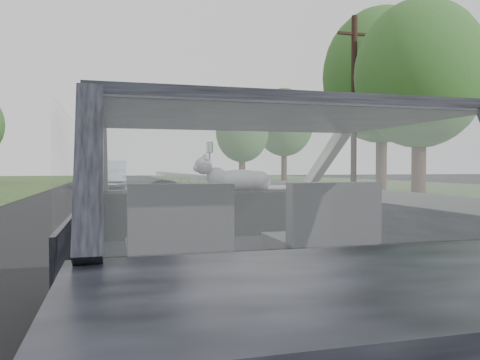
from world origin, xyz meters
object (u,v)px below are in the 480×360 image
subject_car (240,243)px  cat (240,179)px  other_car (111,174)px  utility_pole (354,107)px  highway_sign (210,165)px

subject_car → cat: (0.17, 0.62, 0.36)m
other_car → utility_pole: bearing=-49.8°
subject_car → highway_sign: 24.56m
subject_car → utility_pole: bearing=58.9°
other_car → utility_pole: (9.26, -11.30, 2.76)m
subject_car → highway_sign: highway_sign is taller
utility_pole → highway_sign: bearing=110.1°
subject_car → utility_pole: utility_pole is taller
other_car → highway_sign: highway_sign is taller
cat → utility_pole: bearing=55.4°
cat → utility_pole: (8.24, 13.33, 2.46)m
subject_car → cat: size_ratio=6.69×
subject_car → highway_sign: size_ratio=1.50×
other_car → subject_car: bearing=-87.2°
cat → other_car: bearing=89.5°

